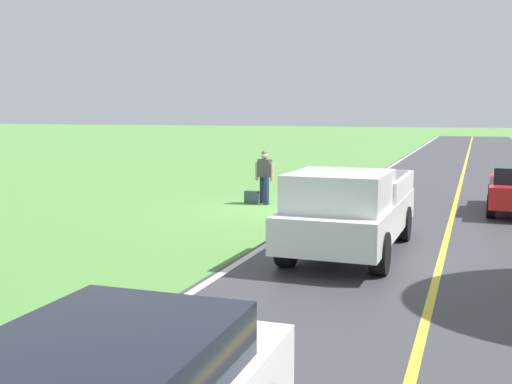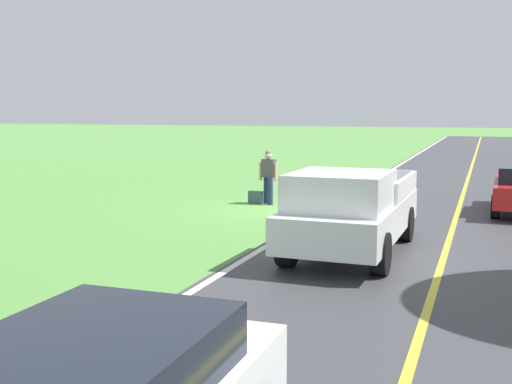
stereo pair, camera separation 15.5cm
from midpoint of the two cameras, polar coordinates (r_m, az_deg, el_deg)
The scene contains 7 objects.
ground_plane at distance 19.54m, azimuth 2.20°, elevation -1.51°, with size 200.00×200.00×0.00m, color #568E42.
road_surface at distance 18.70m, azimuth 17.03°, elevation -2.22°, with size 7.94×120.00×0.00m, color #3D3D42.
lane_edge_line at distance 19.22m, azimuth 5.67°, elevation -1.67°, with size 0.16×117.60×0.00m, color silver.
lane_centre_line at distance 18.70m, azimuth 17.03°, elevation -2.21°, with size 0.14×117.60×0.00m, color gold.
hitchhiker_walking at distance 20.37m, azimuth 0.58°, elevation 1.64°, with size 0.62×0.51×1.75m.
suitcase_carried at distance 20.53m, azimuth -0.61°, elevation -0.49°, with size 0.20×0.46×0.41m, color #384C56.
pickup_truck_passing at distance 13.31m, azimuth 8.02°, elevation -1.54°, with size 2.17×5.43×1.82m.
Camera 1 is at (-5.61, 18.47, 3.01)m, focal length 44.33 mm.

